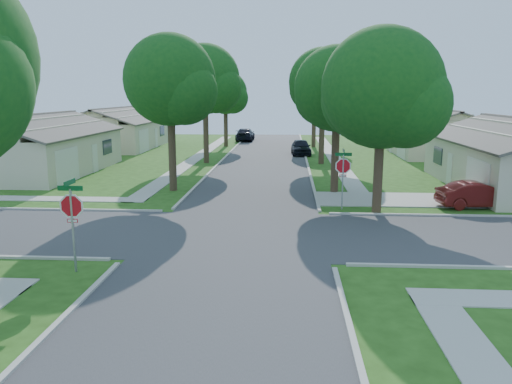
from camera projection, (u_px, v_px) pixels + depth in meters
The scene contains 20 objects.
ground at pixel (237, 234), 20.27m from camera, with size 100.00×100.00×0.00m, color #254914.
road_ns at pixel (237, 234), 20.27m from camera, with size 7.00×100.00×0.02m, color #333335.
sidewalk_ne at pixel (333, 156), 45.32m from camera, with size 1.20×40.00×0.04m, color #9E9B91.
sidewalk_nw at pixel (200, 155), 46.11m from camera, with size 1.20×40.00×0.04m, color #9E9B91.
driveway at pixel (397, 200), 26.71m from camera, with size 8.80×3.60×0.05m, color #9E9B91.
stop_sign_sw at pixel (72, 210), 15.57m from camera, with size 1.05×0.80×2.98m.
stop_sign_ne at pixel (343, 168), 24.17m from camera, with size 1.05×0.80×2.98m.
tree_e_near at pixel (338, 93), 27.68m from camera, with size 4.97×4.80×8.28m.
tree_e_mid at pixel (324, 85), 39.31m from camera, with size 5.59×5.40×9.21m.
tree_e_far at pixel (315, 90), 52.09m from camera, with size 5.17×5.00×8.72m.
tree_w_near at pixel (171, 84), 28.19m from camera, with size 5.38×5.20×8.97m.
tree_w_mid at pixel (206, 82), 39.87m from camera, with size 5.80×5.60×9.56m.
tree_w_far at pixel (226, 95), 52.79m from camera, with size 4.76×4.60×8.04m.
tree_ne_corner at pixel (383, 94), 22.89m from camera, with size 5.80×5.60×8.66m.
house_ne_far at pixel (436, 137), 47.33m from camera, with size 8.42×13.60×4.23m.
house_nw_near at pixel (36, 152), 35.68m from camera, with size 8.42×13.60×4.23m.
house_nw_far at pixel (117, 133), 52.32m from camera, with size 8.42×13.60×4.23m.
car_driveway at pixel (478, 195), 24.79m from camera, with size 1.38×3.96×1.31m, color #591312.
car_curb_east at pixel (301, 147), 46.38m from camera, with size 1.70×4.22×1.44m, color black.
car_curb_west at pixel (245, 135), 60.13m from camera, with size 2.09×5.15×1.50m, color black.
Camera 1 is at (2.04, -19.46, 5.60)m, focal length 35.00 mm.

